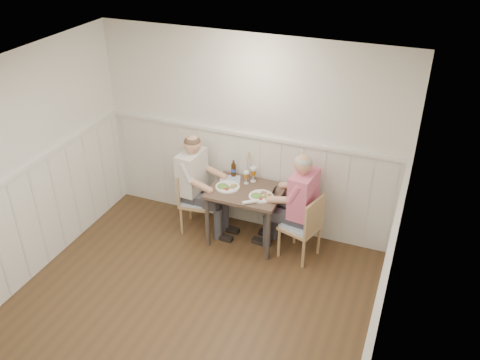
{
  "coord_description": "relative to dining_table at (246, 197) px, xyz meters",
  "views": [
    {
      "loc": [
        2.04,
        -3.24,
        4.03
      ],
      "look_at": [
        0.11,
        1.64,
        1.0
      ],
      "focal_mm": 38.0,
      "sensor_mm": 36.0,
      "label": 1
    }
  ],
  "objects": [
    {
      "name": "plate_diner",
      "position": [
        -0.25,
        -0.05,
        0.13
      ],
      "size": [
        0.31,
        0.31,
        0.08
      ],
      "color": "white",
      "rests_on": "dining_table"
    },
    {
      "name": "gingham_mat",
      "position": [
        -0.28,
        0.17,
        0.1
      ],
      "size": [
        0.31,
        0.28,
        0.01
      ],
      "color": "#6287B3",
      "rests_on": "dining_table"
    },
    {
      "name": "chair_left",
      "position": [
        -0.73,
        -0.02,
        -0.17
      ],
      "size": [
        0.46,
        0.46,
        0.87
      ],
      "color": "tan",
      "rests_on": "ground"
    },
    {
      "name": "chair_right",
      "position": [
        0.79,
        -0.09,
        -0.17
      ],
      "size": [
        0.52,
        0.52,
        0.88
      ],
      "color": "tan",
      "rests_on": "ground"
    },
    {
      "name": "wainscot",
      "position": [
        -0.11,
        -1.15,
        0.04
      ],
      "size": [
        4.0,
        4.49,
        1.34
      ],
      "color": "silver",
      "rests_on": "ground"
    },
    {
      "name": "dining_table",
      "position": [
        0.0,
        0.0,
        0.0
      ],
      "size": [
        0.91,
        0.7,
        0.75
      ],
      "color": "#493B2E",
      "rests_on": "ground"
    },
    {
      "name": "beer_glass_a",
      "position": [
        0.01,
        0.23,
        0.24
      ],
      "size": [
        0.08,
        0.08,
        0.2
      ],
      "color": "silver",
      "rests_on": "dining_table"
    },
    {
      "name": "ground_plane",
      "position": [
        -0.11,
        -1.84,
        -0.65
      ],
      "size": [
        4.5,
        4.5,
        0.0
      ],
      "primitive_type": "plane",
      "color": "#4A341F"
    },
    {
      "name": "grass_vase",
      "position": [
        -0.1,
        0.3,
        0.28
      ],
      "size": [
        0.05,
        0.05,
        0.4
      ],
      "color": "silver",
      "rests_on": "dining_table"
    },
    {
      "name": "man_in_pink",
      "position": [
        0.69,
        0.01,
        -0.07
      ],
      "size": [
        0.68,
        0.47,
        1.39
      ],
      "color": "#3F3F47",
      "rests_on": "ground"
    },
    {
      "name": "beer_glass_b",
      "position": [
        -0.05,
        0.15,
        0.22
      ],
      "size": [
        0.07,
        0.07,
        0.17
      ],
      "color": "silver",
      "rests_on": "dining_table"
    },
    {
      "name": "room_shell",
      "position": [
        -0.11,
        -1.84,
        0.87
      ],
      "size": [
        4.04,
        4.54,
        2.6
      ],
      "color": "white",
      "rests_on": "ground"
    },
    {
      "name": "diner_cream",
      "position": [
        -0.71,
        0.0,
        -0.06
      ],
      "size": [
        0.66,
        0.46,
        1.39
      ],
      "color": "#3F3F47",
      "rests_on": "ground"
    },
    {
      "name": "rolled_napkin",
      "position": [
        0.17,
        -0.27,
        0.12
      ],
      "size": [
        0.19,
        0.16,
        0.05
      ],
      "color": "white",
      "rests_on": "dining_table"
    },
    {
      "name": "beer_bottle",
      "position": [
        -0.28,
        0.27,
        0.2
      ],
      "size": [
        0.06,
        0.06,
        0.23
      ],
      "color": "#301C0A",
      "rests_on": "dining_table"
    },
    {
      "name": "plate_man",
      "position": [
        0.22,
        -0.1,
        0.13
      ],
      "size": [
        0.3,
        0.3,
        0.08
      ],
      "color": "white",
      "rests_on": "dining_table"
    }
  ]
}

